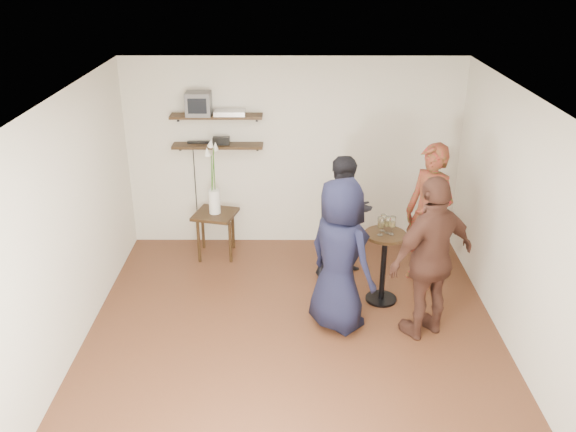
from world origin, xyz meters
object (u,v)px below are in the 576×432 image
(person_plaid, at_px, (429,215))
(person_dark, at_px, (345,217))
(drinks_table, at_px, (384,258))
(radio, at_px, (221,141))
(side_table, at_px, (215,220))
(crt_monitor, at_px, (199,103))
(person_brown, at_px, (432,259))
(dvd_deck, at_px, (230,113))
(person_navy, at_px, (340,255))

(person_plaid, distance_m, person_dark, 1.01)
(drinks_table, bearing_deg, person_plaid, 39.11)
(radio, distance_m, side_table, 1.05)
(crt_monitor, height_order, person_brown, crt_monitor)
(dvd_deck, relative_size, drinks_table, 0.46)
(radio, relative_size, person_navy, 0.13)
(side_table, distance_m, person_brown, 3.09)
(radio, relative_size, side_table, 0.35)
(radio, bearing_deg, side_table, -104.47)
(dvd_deck, xyz_separation_m, person_navy, (1.31, -2.01, -1.03))
(person_plaid, relative_size, person_navy, 1.03)
(crt_monitor, xyz_separation_m, radio, (0.27, 0.00, -0.50))
(dvd_deck, distance_m, drinks_table, 2.74)
(crt_monitor, xyz_separation_m, person_dark, (1.87, -0.85, -1.23))
(drinks_table, relative_size, person_plaid, 0.49)
(person_plaid, bearing_deg, person_brown, -49.60)
(crt_monitor, xyz_separation_m, person_navy, (1.71, -2.01, -1.15))
(radio, bearing_deg, person_dark, -27.89)
(crt_monitor, relative_size, person_brown, 0.18)
(crt_monitor, relative_size, radio, 1.45)
(crt_monitor, distance_m, person_plaid, 3.24)
(dvd_deck, height_order, person_dark, dvd_deck)
(person_dark, distance_m, person_navy, 1.18)
(person_navy, bearing_deg, radio, -7.22)
(radio, height_order, person_brown, person_brown)
(person_plaid, bearing_deg, person_navy, -88.14)
(person_plaid, distance_m, person_navy, 1.52)
(person_dark, height_order, person_navy, person_navy)
(side_table, relative_size, drinks_table, 0.72)
(person_navy, bearing_deg, person_dark, -50.59)
(person_plaid, xyz_separation_m, person_dark, (-0.99, 0.17, -0.10))
(drinks_table, relative_size, person_brown, 0.49)
(person_dark, bearing_deg, person_plaid, -41.27)
(side_table, height_order, person_plaid, person_plaid)
(drinks_table, bearing_deg, person_dark, 121.65)
(person_dark, bearing_deg, crt_monitor, 123.96)
(crt_monitor, distance_m, drinks_table, 3.08)
(dvd_deck, distance_m, person_plaid, 2.85)
(dvd_deck, distance_m, radio, 0.40)
(side_table, relative_size, person_navy, 0.36)
(radio, relative_size, person_brown, 0.12)
(drinks_table, xyz_separation_m, person_plaid, (0.59, 0.48, 0.33))
(side_table, height_order, person_navy, person_navy)
(dvd_deck, bearing_deg, radio, 180.00)
(dvd_deck, distance_m, person_dark, 2.03)
(crt_monitor, distance_m, person_navy, 2.88)
(dvd_deck, distance_m, person_brown, 3.27)
(dvd_deck, bearing_deg, drinks_table, -38.62)
(dvd_deck, relative_size, radio, 1.82)
(person_brown, bearing_deg, crt_monitor, -69.06)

